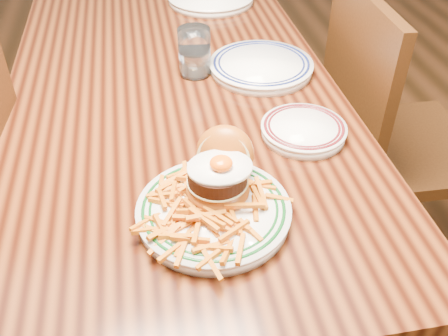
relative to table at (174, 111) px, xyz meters
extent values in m
plane|color=black|center=(0.00, 0.00, -0.66)|extent=(6.00, 6.00, 0.00)
cube|color=black|center=(0.00, 0.00, 0.06)|extent=(0.85, 1.60, 0.05)
cylinder|color=black|center=(-0.36, 0.74, -0.31)|extent=(0.07, 0.07, 0.70)
cylinder|color=black|center=(0.36, 0.74, -0.31)|extent=(0.07, 0.07, 0.70)
cylinder|color=#391F0B|center=(-0.42, -0.04, -0.44)|extent=(0.04, 0.04, 0.43)
cube|color=#391F0B|center=(0.71, -0.02, -0.21)|extent=(0.46, 0.46, 0.04)
cube|color=#391F0B|center=(0.51, -0.02, 0.05)|extent=(0.05, 0.45, 0.48)
cylinder|color=#391F0B|center=(0.91, 0.16, -0.44)|extent=(0.04, 0.04, 0.44)
cylinder|color=#391F0B|center=(0.53, 0.17, -0.44)|extent=(0.04, 0.04, 0.44)
cylinder|color=#391F0B|center=(0.52, -0.21, -0.44)|extent=(0.04, 0.04, 0.44)
cylinder|color=white|center=(0.03, -0.51, 0.10)|extent=(0.28, 0.28, 0.02)
cylinder|color=white|center=(0.03, -0.51, 0.11)|extent=(0.28, 0.28, 0.01)
torus|color=#0B4215|center=(0.03, -0.51, 0.11)|extent=(0.26, 0.26, 0.01)
torus|color=#0B4215|center=(0.03, -0.51, 0.11)|extent=(0.24, 0.24, 0.01)
ellipsoid|color=#9A4D13|center=(0.04, -0.48, 0.13)|extent=(0.12, 0.12, 0.05)
cylinder|color=beige|center=(0.04, -0.48, 0.15)|extent=(0.11, 0.11, 0.00)
cylinder|color=black|center=(0.04, -0.48, 0.16)|extent=(0.11, 0.11, 0.03)
ellipsoid|color=white|center=(0.04, -0.48, 0.18)|extent=(0.12, 0.10, 0.01)
ellipsoid|color=#F45304|center=(0.05, -0.49, 0.19)|extent=(0.04, 0.04, 0.02)
ellipsoid|color=#9A4D13|center=(0.07, -0.42, 0.16)|extent=(0.14, 0.13, 0.13)
cylinder|color=beige|center=(0.06, -0.43, 0.16)|extent=(0.11, 0.07, 0.10)
cylinder|color=white|center=(0.27, -0.29, 0.10)|extent=(0.19, 0.19, 0.02)
cylinder|color=white|center=(0.27, -0.29, 0.11)|extent=(0.19, 0.19, 0.01)
torus|color=#501217|center=(0.27, -0.29, 0.11)|extent=(0.18, 0.18, 0.01)
torus|color=#501217|center=(0.27, -0.29, 0.11)|extent=(0.16, 0.16, 0.01)
cube|color=silver|center=(0.29, -0.28, 0.11)|extent=(0.09, 0.10, 0.00)
cylinder|color=white|center=(0.25, 0.02, 0.10)|extent=(0.28, 0.28, 0.02)
cylinder|color=white|center=(0.25, 0.02, 0.11)|extent=(0.28, 0.28, 0.01)
torus|color=#0F194F|center=(0.25, 0.02, 0.11)|extent=(0.26, 0.26, 0.01)
torus|color=#0F194F|center=(0.25, 0.02, 0.11)|extent=(0.23, 0.23, 0.01)
cylinder|color=white|center=(0.07, 0.04, 0.15)|extent=(0.08, 0.08, 0.13)
cylinder|color=silver|center=(0.07, 0.04, 0.12)|extent=(0.07, 0.07, 0.06)
camera|label=1|loc=(-0.07, -1.16, 0.74)|focal=40.00mm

